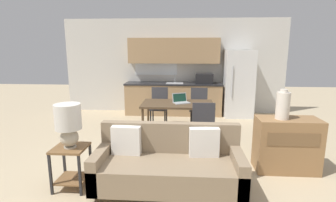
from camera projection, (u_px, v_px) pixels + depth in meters
ground_plane at (157, 196)px, 3.40m from camera, size 20.00×20.00×0.00m
wall_back at (174, 66)px, 7.65m from camera, size 6.40×0.07×2.70m
kitchen_counter at (174, 85)px, 7.46m from camera, size 2.73×0.65×2.15m
refrigerator at (238, 84)px, 7.21m from camera, size 0.77×0.77×1.82m
dining_table at (178, 106)px, 5.50m from camera, size 1.49×0.86×0.74m
couch at (169, 165)px, 3.52m from camera, size 1.93×0.80×0.86m
side_table at (71, 161)px, 3.53m from camera, size 0.43×0.43×0.59m
table_lamp at (68, 122)px, 3.41m from camera, size 0.34×0.34×0.59m
credenza at (287, 145)px, 4.04m from camera, size 0.93×0.47×0.83m
vase at (283, 105)px, 3.90m from camera, size 0.20×0.20×0.45m
dining_chair_near_right at (203, 124)px, 4.76m from camera, size 0.44×0.44×0.94m
dining_chair_far_right at (199, 106)px, 6.24m from camera, size 0.45×0.45×0.94m
dining_chair_far_left at (159, 105)px, 6.34m from camera, size 0.44×0.44×0.94m
laptop at (181, 100)px, 5.51m from camera, size 0.40×0.37×0.20m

